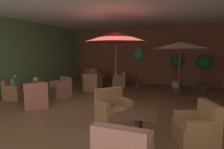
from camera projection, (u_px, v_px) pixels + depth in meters
ground_plane at (107, 102)px, 7.08m from camera, size 9.18×9.63×0.02m
wall_back_brick at (140, 56)px, 11.20m from camera, size 9.18×0.08×3.42m
wall_left_accent at (21, 57)px, 8.69m from camera, size 0.08×9.63×3.42m
ceiling_slab at (107, 10)px, 6.66m from camera, size 9.18×9.63×0.06m
cafe_table_front_left at (37, 89)px, 7.26m from camera, size 0.72×0.72×0.64m
armchair_front_left_north at (16, 92)px, 7.51m from camera, size 0.84×0.88×0.81m
armchair_front_left_east at (37, 98)px, 6.33m from camera, size 1.03×1.03×0.89m
armchair_front_left_south at (61, 89)px, 7.98m from camera, size 0.95×0.95×0.83m
cafe_table_front_right at (100, 78)px, 10.10m from camera, size 0.81×0.81×0.64m
armchair_front_right_north at (119, 81)px, 10.19m from camera, size 0.95×0.96×0.87m
armchair_front_right_east at (93, 78)px, 11.01m from camera, size 1.06×1.06×0.93m
armchair_front_right_south at (93, 84)px, 9.15m from camera, size 0.84×0.81×0.84m
cafe_table_mid_center at (141, 119)px, 3.87m from camera, size 0.78×0.78×0.64m
armchair_mid_center_north at (197, 128)px, 3.88m from camera, size 0.98×0.99×0.88m
armchair_mid_center_east at (113, 111)px, 4.93m from camera, size 1.10×1.11×0.92m
patio_umbrella_tall_red at (116, 37)px, 7.34m from camera, size 2.53×2.53×2.73m
patio_umbrella_center_beige at (180, 46)px, 8.05m from camera, size 2.44×2.44×2.37m
potted_tree_left_corner at (139, 59)px, 9.46m from camera, size 0.66×0.66×2.13m
potted_tree_mid_left at (204, 66)px, 8.97m from camera, size 0.71×0.71×1.79m
potted_tree_mid_right at (177, 67)px, 9.89m from camera, size 0.61×0.61×1.74m
patron_blue_shirt at (36, 87)px, 6.32m from camera, size 0.41×0.40×0.63m
patron_by_window at (93, 77)px, 9.14m from camera, size 0.40×0.29×0.63m
patron_with_friend at (16, 83)px, 7.45m from camera, size 0.30×0.42×0.61m
iced_drink_cup at (42, 83)px, 7.33m from camera, size 0.08×0.08×0.11m
open_laptop at (38, 84)px, 7.18m from camera, size 0.32×0.25×0.20m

